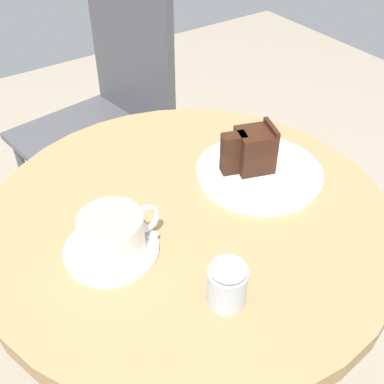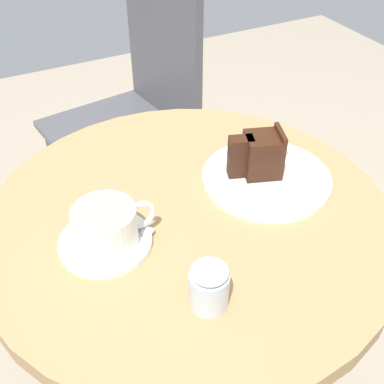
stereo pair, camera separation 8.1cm
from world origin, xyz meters
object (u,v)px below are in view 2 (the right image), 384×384
at_px(saucer, 105,242).
at_px(fork, 278,155).
at_px(napkin, 278,172).
at_px(cake_slice, 260,155).
at_px(cafe_chair, 139,104).
at_px(cake_plate, 266,178).
at_px(sugar_pot, 209,286).
at_px(coffee_cup, 107,225).
at_px(teaspoon, 131,227).

height_order(saucer, fork, fork).
relative_size(saucer, napkin, 0.88).
xyz_separation_m(saucer, cake_slice, (0.31, 0.04, 0.05)).
bearing_deg(cafe_chair, cake_plate, -7.79).
relative_size(cake_slice, sugar_pot, 1.41).
bearing_deg(cake_plate, saucer, -176.13).
bearing_deg(saucer, fork, 9.70).
bearing_deg(sugar_pot, cake_slice, 44.16).
distance_m(cafe_chair, sugar_pot, 0.90).
height_order(cake_slice, sugar_pot, cake_slice).
height_order(coffee_cup, sugar_pot, same).
distance_m(coffee_cup, sugar_pot, 0.19).
height_order(coffee_cup, teaspoon, coffee_cup).
height_order(teaspoon, fork, fork).
bearing_deg(cake_plate, coffee_cup, -175.25).
relative_size(teaspoon, cake_plate, 0.36).
height_order(teaspoon, sugar_pot, sugar_pot).
bearing_deg(fork, teaspoon, -148.02).
bearing_deg(napkin, cake_slice, 172.46).
xyz_separation_m(coffee_cup, napkin, (0.35, 0.04, -0.04)).
xyz_separation_m(coffee_cup, cafe_chair, (0.31, 0.68, -0.20)).
distance_m(coffee_cup, fork, 0.38).
height_order(cake_slice, cafe_chair, cafe_chair).
bearing_deg(coffee_cup, sugar_pot, -63.23).
xyz_separation_m(cake_plate, fork, (0.05, 0.04, 0.01)).
xyz_separation_m(napkin, cafe_chair, (-0.04, 0.64, -0.16)).
bearing_deg(fork, coffee_cup, -147.12).
height_order(teaspoon, cake_slice, cake_slice).
relative_size(coffee_cup, fork, 0.98).
xyz_separation_m(coffee_cup, cake_slice, (0.31, 0.04, 0.01)).
xyz_separation_m(coffee_cup, cake_plate, (0.32, 0.03, -0.04)).
bearing_deg(napkin, teaspoon, -175.81).
height_order(cake_plate, cafe_chair, cafe_chair).
distance_m(saucer, cake_slice, 0.32).
distance_m(coffee_cup, teaspoon, 0.05).
height_order(cake_plate, sugar_pot, sugar_pot).
relative_size(coffee_cup, teaspoon, 1.55).
bearing_deg(cafe_chair, fork, -2.62).
bearing_deg(saucer, teaspoon, 10.33).
distance_m(cake_plate, napkin, 0.03).
bearing_deg(fork, cafe_chair, 117.83).
bearing_deg(fork, napkin, -100.57).
bearing_deg(teaspoon, cake_plate, 51.12).
bearing_deg(teaspoon, napkin, 52.55).
bearing_deg(fork, cake_slice, -134.68).
distance_m(napkin, sugar_pot, 0.34).
distance_m(coffee_cup, napkin, 0.35).
relative_size(coffee_cup, cake_plate, 0.56).
bearing_deg(fork, sugar_pot, -117.39).
bearing_deg(cake_slice, sugar_pot, -135.84).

